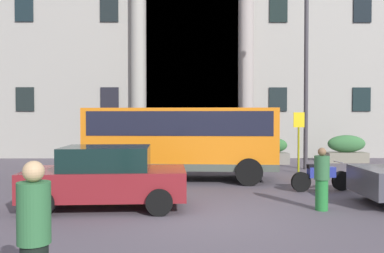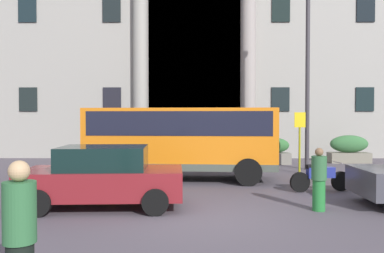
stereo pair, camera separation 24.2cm
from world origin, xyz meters
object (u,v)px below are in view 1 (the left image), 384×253
(motorcycle_near_kerb, at_px, (320,176))
(hedge_planter_east, at_px, (273,151))
(hedge_planter_entrance_right, at_px, (346,149))
(pedestrian_man_crossing, at_px, (34,241))
(lamppost_plaza_centre, at_px, (306,57))
(bus_stop_sign, at_px, (299,135))
(pedestrian_man_red_shirt, at_px, (322,179))
(parked_compact_extra, at_px, (107,177))
(orange_minibus, at_px, (182,137))
(hedge_planter_entrance_left, at_px, (157,150))

(motorcycle_near_kerb, bearing_deg, hedge_planter_east, 81.24)
(hedge_planter_entrance_right, relative_size, pedestrian_man_crossing, 1.09)
(hedge_planter_entrance_right, bearing_deg, lamppost_plaza_centre, -137.72)
(hedge_planter_entrance_right, bearing_deg, bus_stop_sign, -132.57)
(pedestrian_man_red_shirt, distance_m, lamppost_plaza_centre, 8.87)
(hedge_planter_east, height_order, parked_compact_extra, parked_compact_extra)
(orange_minibus, height_order, hedge_planter_east, orange_minibus)
(parked_compact_extra, xyz_separation_m, lamppost_plaza_centre, (7.11, 7.29, 4.08))
(hedge_planter_east, distance_m, pedestrian_man_crossing, 15.97)
(parked_compact_extra, relative_size, lamppost_plaza_centre, 0.47)
(hedge_planter_entrance_left, bearing_deg, pedestrian_man_crossing, -90.86)
(hedge_planter_east, bearing_deg, bus_stop_sign, -83.42)
(parked_compact_extra, bearing_deg, bus_stop_sign, 40.51)
(pedestrian_man_crossing, relative_size, lamppost_plaza_centre, 0.21)
(bus_stop_sign, height_order, hedge_planter_east, bus_stop_sign)
(bus_stop_sign, xyz_separation_m, lamppost_plaza_centre, (0.63, 1.18, 3.33))
(orange_minibus, bearing_deg, parked_compact_extra, -108.11)
(pedestrian_man_crossing, distance_m, lamppost_plaza_centre, 15.11)
(orange_minibus, relative_size, pedestrian_man_crossing, 3.80)
(bus_stop_sign, xyz_separation_m, pedestrian_man_red_shirt, (-1.23, -6.47, -0.76))
(hedge_planter_entrance_left, bearing_deg, hedge_planter_entrance_right, 4.67)
(pedestrian_man_crossing, bearing_deg, hedge_planter_east, 31.68)
(hedge_planter_entrance_left, xyz_separation_m, hedge_planter_east, (5.57, 0.21, -0.11))
(pedestrian_man_crossing, height_order, lamppost_plaza_centre, lamppost_plaza_centre)
(hedge_planter_entrance_right, xyz_separation_m, hedge_planter_entrance_left, (-9.33, -0.76, 0.06))
(hedge_planter_entrance_left, height_order, pedestrian_man_crossing, pedestrian_man_crossing)
(orange_minibus, xyz_separation_m, hedge_planter_east, (4.32, 4.83, -0.94))
(hedge_planter_entrance_left, bearing_deg, bus_stop_sign, -26.38)
(hedge_planter_entrance_left, height_order, parked_compact_extra, parked_compact_extra)
(hedge_planter_entrance_right, relative_size, pedestrian_man_red_shirt, 1.29)
(hedge_planter_entrance_right, bearing_deg, motorcycle_near_kerb, -116.58)
(bus_stop_sign, distance_m, hedge_planter_east, 3.30)
(hedge_planter_entrance_right, distance_m, pedestrian_man_red_shirt, 11.17)
(parked_compact_extra, distance_m, pedestrian_man_red_shirt, 5.27)
(hedge_planter_east, bearing_deg, pedestrian_man_red_shirt, -95.14)
(hedge_planter_entrance_right, xyz_separation_m, motorcycle_near_kerb, (-3.85, -7.69, -0.20))
(hedge_planter_entrance_right, distance_m, lamppost_plaza_centre, 5.63)
(orange_minibus, bearing_deg, pedestrian_man_red_shirt, -50.07)
(hedge_planter_entrance_left, relative_size, pedestrian_man_red_shirt, 1.16)
(bus_stop_sign, relative_size, lamppost_plaza_centre, 0.29)
(bus_stop_sign, distance_m, motorcycle_near_kerb, 4.15)
(hedge_planter_entrance_left, relative_size, motorcycle_near_kerb, 0.92)
(hedge_planter_entrance_right, bearing_deg, hedge_planter_entrance_left, -175.33)
(pedestrian_man_red_shirt, bearing_deg, orange_minibus, 136.32)
(orange_minibus, relative_size, hedge_planter_east, 4.75)
(hedge_planter_entrance_right, xyz_separation_m, pedestrian_man_crossing, (-9.55, -15.44, 0.25))
(orange_minibus, distance_m, motorcycle_near_kerb, 4.94)
(orange_minibus, relative_size, lamppost_plaza_centre, 0.80)
(parked_compact_extra, height_order, lamppost_plaza_centre, lamppost_plaza_centre)
(hedge_planter_entrance_left, distance_m, hedge_planter_east, 5.57)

